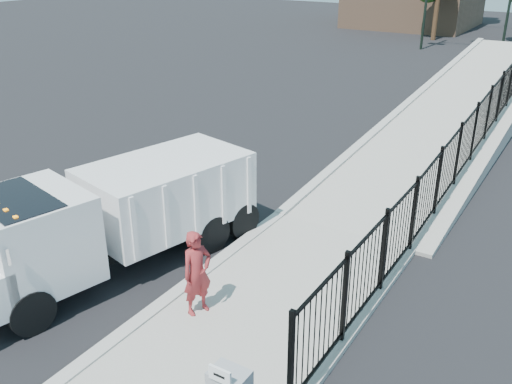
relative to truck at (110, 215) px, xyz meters
The scene contains 8 objects.
ground 2.37m from the truck, ahead, with size 120.00×120.00×0.00m, color black.
sidewalk 4.48m from the truck, 25.33° to the right, with size 3.55×12.00×0.12m, color #9E998E.
curb 2.96m from the truck, 43.23° to the right, with size 0.30×12.00×0.16m, color #ADAAA3.
ramp 16.72m from the truck, 75.84° to the left, with size 3.95×24.00×1.70m, color #9E998E.
iron_fence 13.36m from the truck, 65.66° to the left, with size 0.10×28.00×1.80m, color black.
truck is the anchor object (origin of this frame).
worker 2.80m from the truck, 10.25° to the right, with size 0.63×0.42×1.74m, color maroon.
arrow_sign 5.89m from the truck, 30.93° to the right, with size 0.35×0.04×0.22m, color white.
Camera 1 is at (6.66, -8.06, 6.80)m, focal length 40.00 mm.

